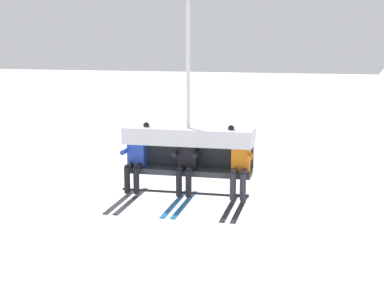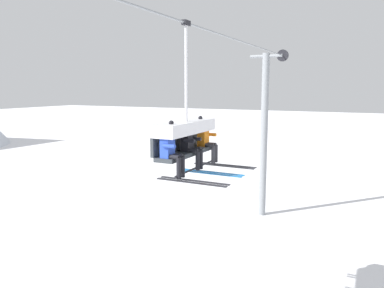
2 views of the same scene
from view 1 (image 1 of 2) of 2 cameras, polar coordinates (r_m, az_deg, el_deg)
The scene contains 4 objects.
chairlift_chair at distance 10.79m, azimuth -0.28°, elevation 0.20°, with size 2.38×0.74×3.57m.
skier_blue at distance 10.90m, azimuth -5.52°, elevation -1.32°, with size 0.48×1.70×1.34m.
skier_black at distance 10.64m, azimuth -0.55°, elevation -1.68°, with size 0.46×1.70×1.23m.
skier_orange at distance 10.47m, azimuth 4.65°, elevation -1.81°, with size 0.48×1.70×1.34m.
Camera 1 is at (2.56, -11.07, 7.41)m, focal length 55.00 mm.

